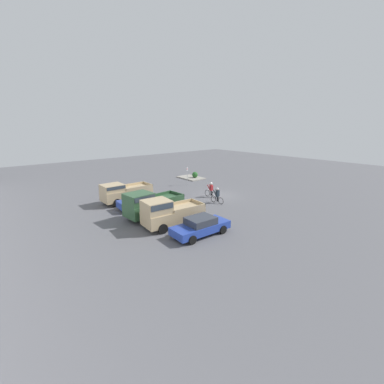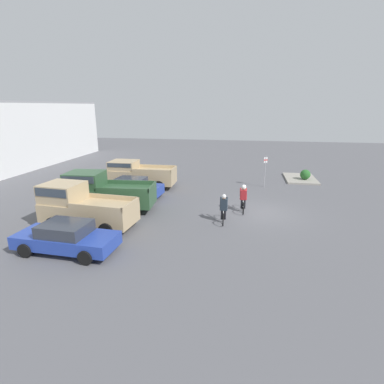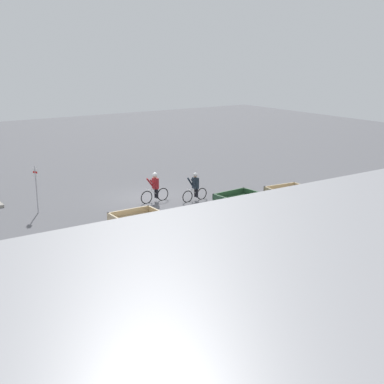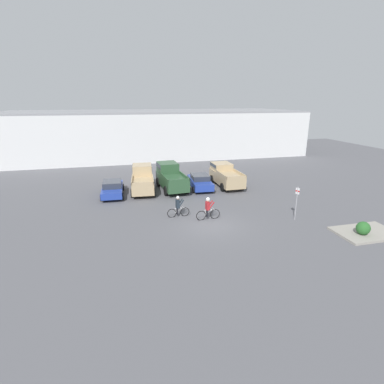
{
  "view_description": "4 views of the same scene",
  "coord_description": "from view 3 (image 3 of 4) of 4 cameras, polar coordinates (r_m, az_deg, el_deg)",
  "views": [
    {
      "loc": [
        -19.75,
        20.5,
        7.95
      ],
      "look_at": [
        -0.33,
        4.15,
        1.2
      ],
      "focal_mm": 24.0,
      "sensor_mm": 36.0,
      "label": 1
    },
    {
      "loc": [
        -17.74,
        1.05,
        6.3
      ],
      "look_at": [
        -0.33,
        4.15,
        1.2
      ],
      "focal_mm": 28.0,
      "sensor_mm": 36.0,
      "label": 2
    },
    {
      "loc": [
        14.54,
        26.32,
        8.27
      ],
      "look_at": [
        -0.33,
        4.15,
        1.2
      ],
      "focal_mm": 50.0,
      "sensor_mm": 36.0,
      "label": 3
    },
    {
      "loc": [
        -6.06,
        -18.54,
        8.46
      ],
      "look_at": [
        -0.33,
        4.15,
        1.2
      ],
      "focal_mm": 28.0,
      "sensor_mm": 36.0,
      "label": 4
    }
  ],
  "objects": [
    {
      "name": "cyclist_0",
      "position": [
        30.06,
        -3.98,
        0.57
      ],
      "size": [
        1.84,
        0.47,
        1.72
      ],
      "color": "black",
      "rests_on": "ground_plane"
    },
    {
      "name": "sedan_0",
      "position": [
        28.63,
        15.86,
        -1.11
      ],
      "size": [
        2.12,
        4.58,
        1.36
      ],
      "color": "#233D9E",
      "rests_on": "ground_plane"
    },
    {
      "name": "ground_plane",
      "position": [
        31.19,
        -4.76,
        -0.6
      ],
      "size": [
        80.0,
        80.0,
        0.0
      ],
      "primitive_type": "plane",
      "color": "#56565B"
    },
    {
      "name": "pickup_truck_1",
      "position": [
        23.99,
        8.88,
        -2.41
      ],
      "size": [
        2.55,
        5.45,
        2.39
      ],
      "color": "#2D5133",
      "rests_on": "ground_plane"
    },
    {
      "name": "sedan_1",
      "position": [
        22.91,
        2.44,
        -4.45
      ],
      "size": [
        2.21,
        4.51,
        1.41
      ],
      "color": "#233D9E",
      "rests_on": "ground_plane"
    },
    {
      "name": "pickup_truck_0",
      "position": [
        25.88,
        13.3,
        -1.47
      ],
      "size": [
        2.51,
        5.14,
        2.34
      ],
      "color": "tan",
      "rests_on": "ground_plane"
    },
    {
      "name": "pickup_truck_2",
      "position": [
        20.98,
        -3.02,
        -5.18
      ],
      "size": [
        2.28,
        5.17,
        2.1
      ],
      "color": "tan",
      "rests_on": "ground_plane"
    },
    {
      "name": "cyclist_1",
      "position": [
        30.24,
        0.32,
        0.58
      ],
      "size": [
        1.72,
        0.47,
        1.66
      ],
      "color": "black",
      "rests_on": "ground_plane"
    },
    {
      "name": "fire_lane_sign",
      "position": [
        28.94,
        -16.29,
        0.73
      ],
      "size": [
        0.15,
        0.28,
        2.52
      ],
      "color": "#9E9EA3",
      "rests_on": "ground_plane"
    }
  ]
}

